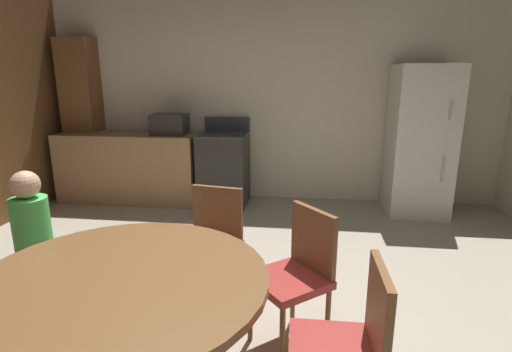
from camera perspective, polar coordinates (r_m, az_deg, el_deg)
The scene contains 12 objects.
ground_plane at distance 2.69m, azimuth -4.28°, elevation -23.39°, with size 14.00×14.00×0.00m, color #A89E89.
wall_back at distance 5.28m, azimuth 2.35°, elevation 11.28°, with size 6.13×0.12×2.70m, color beige.
kitchen_counter at distance 5.50m, azimuth -17.70°, elevation 1.24°, with size 1.83×0.60×0.90m, color #9E754C.
pantry_column at distance 5.88m, azimuth -23.63°, elevation 7.49°, with size 0.44×0.36×2.10m, color brown.
oven_range at distance 5.10m, azimuth -4.67°, elevation 1.09°, with size 0.60×0.60×1.10m.
refrigerator at distance 5.05m, azimuth 22.63°, elevation 4.65°, with size 0.68×0.68×1.76m.
microwave at distance 5.19m, azimuth -12.39°, elevation 7.34°, with size 0.44×0.32×0.26m, color #2D2B28.
dining_table at distance 2.01m, azimuth -18.71°, elevation -17.40°, with size 1.35×1.35×0.76m.
chair_northeast at distance 2.47m, azimuth 6.06°, elevation -13.32°, with size 0.56×0.56×0.87m.
chair_north at distance 2.86m, azimuth -6.38°, elevation -9.28°, with size 0.46×0.46×0.87m.
chair_east at distance 1.93m, azimuth 13.35°, elevation -22.52°, with size 0.40×0.40×0.87m.
person_child at distance 2.88m, azimuth -29.30°, elevation -9.29°, with size 0.31×0.31×1.09m.
Camera 1 is at (0.45, -2.07, 1.65)m, focal length 27.66 mm.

